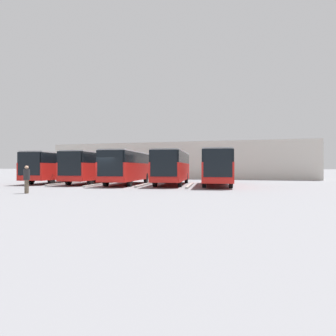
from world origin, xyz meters
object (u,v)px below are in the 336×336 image
at_px(bus_0, 217,166).
at_px(bus_4, 58,166).
at_px(pedestrian, 27,178).
at_px(bus_1, 172,166).
at_px(bus_2, 128,166).
at_px(bus_3, 93,166).

distance_m(bus_0, bus_4, 17.43).
bearing_deg(bus_4, pedestrian, 109.05).
height_order(bus_1, bus_4, same).
xyz_separation_m(bus_0, bus_2, (8.71, 0.58, 0.00)).
distance_m(bus_0, bus_3, 13.07).
bearing_deg(bus_4, bus_1, 170.30).
bearing_deg(bus_4, bus_0, 169.87).
relative_size(bus_4, pedestrian, 6.42).
xyz_separation_m(bus_3, pedestrian, (-2.61, 12.91, -0.83)).
bearing_deg(pedestrian, bus_1, 130.51).
bearing_deg(bus_0, bus_2, -5.29).
bearing_deg(bus_4, bus_2, 165.05).
height_order(bus_0, pedestrian, bus_0).
bearing_deg(bus_0, bus_3, -10.04).
xyz_separation_m(bus_2, pedestrian, (1.75, 12.11, -0.83)).
bearing_deg(pedestrian, bus_2, 147.67).
relative_size(bus_0, pedestrian, 6.42).
height_order(bus_2, bus_3, same).
xyz_separation_m(bus_1, bus_2, (4.36, 0.76, 0.00)).
height_order(bus_0, bus_1, same).
bearing_deg(bus_1, bus_0, 168.60).
bearing_deg(bus_2, bus_1, -179.27).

